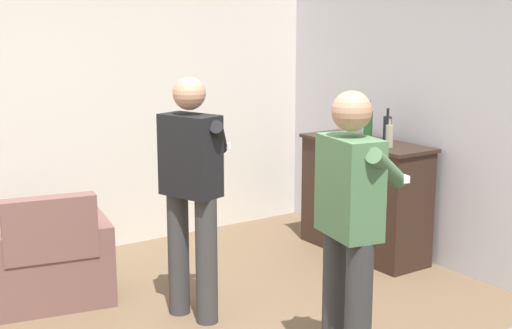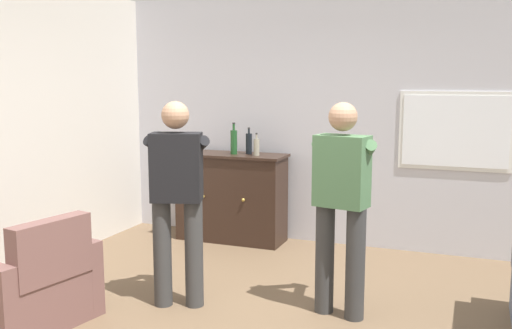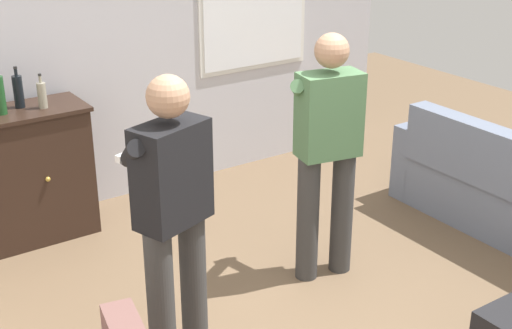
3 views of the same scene
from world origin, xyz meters
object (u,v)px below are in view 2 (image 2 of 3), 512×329
at_px(bottle_spirits_clear, 234,142).
at_px(bottle_liquor_amber, 257,147).
at_px(person_standing_left, 177,194).
at_px(person_standing_right, 342,199).
at_px(sideboard_cabinet, 231,197).
at_px(armchair, 34,289).
at_px(bottle_wine_green, 249,143).

bearing_deg(bottle_spirits_clear, bottle_liquor_amber, -5.57).
xyz_separation_m(person_standing_left, person_standing_right, (1.28, 0.28, 0.00)).
bearing_deg(sideboard_cabinet, armchair, -99.62).
bearing_deg(person_standing_right, sideboard_cabinet, 135.14).
distance_m(armchair, person_standing_left, 1.29).
distance_m(sideboard_cabinet, person_standing_left, 2.01).
bearing_deg(bottle_wine_green, person_standing_right, -49.43).
distance_m(armchair, bottle_liquor_amber, 2.86).
height_order(bottle_spirits_clear, person_standing_right, person_standing_right).
bearing_deg(bottle_wine_green, armchair, -103.41).
xyz_separation_m(sideboard_cabinet, person_standing_right, (1.65, -1.64, 0.43)).
distance_m(bottle_wine_green, bottle_liquor_amber, 0.17).
relative_size(bottle_liquor_amber, person_standing_left, 0.15).
distance_m(bottle_liquor_amber, person_standing_left, 1.88).
bearing_deg(bottle_wine_green, bottle_spirits_clear, -152.79).
xyz_separation_m(armchair, bottle_liquor_amber, (0.79, 2.62, 0.82)).
distance_m(sideboard_cabinet, person_standing_right, 2.37).
height_order(armchair, person_standing_left, person_standing_left).
bearing_deg(sideboard_cabinet, person_standing_right, -44.86).
xyz_separation_m(bottle_wine_green, bottle_spirits_clear, (-0.15, -0.08, 0.02)).
bearing_deg(armchair, bottle_liquor_amber, 73.35).
xyz_separation_m(bottle_wine_green, person_standing_left, (0.17, -1.98, -0.20)).
relative_size(bottle_liquor_amber, bottle_spirits_clear, 0.71).
relative_size(bottle_wine_green, person_standing_left, 0.18).
relative_size(armchair, person_standing_right, 0.59).
height_order(armchair, person_standing_right, person_standing_right).
relative_size(bottle_wine_green, person_standing_right, 0.18).
distance_m(armchair, bottle_wine_green, 2.93).
xyz_separation_m(armchair, person_standing_right, (2.11, 1.03, 0.65)).
height_order(person_standing_left, person_standing_right, same).
distance_m(armchair, sideboard_cabinet, 2.72).
relative_size(sideboard_cabinet, bottle_wine_green, 4.20).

